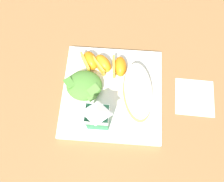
{
  "coord_description": "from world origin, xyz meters",
  "views": [
    {
      "loc": [
        -0.02,
        0.23,
        0.64
      ],
      "look_at": [
        0.0,
        0.0,
        0.03
      ],
      "focal_mm": 37.61,
      "sensor_mm": 36.0,
      "label": 1
    }
  ],
  "objects_px": {
    "paper_napkin": "(195,97)",
    "green_salad_pile": "(84,85)",
    "orange_wedge_middle": "(102,64)",
    "orange_wedge_rear": "(90,61)",
    "milk_carton": "(97,116)",
    "white_plate": "(112,93)",
    "orange_wedge_front": "(120,67)",
    "cheesy_pizza_bread": "(138,91)"
  },
  "relations": [
    {
      "from": "white_plate",
      "to": "orange_wedge_rear",
      "type": "relative_size",
      "value": 4.0
    },
    {
      "from": "white_plate",
      "to": "green_salad_pile",
      "type": "height_order",
      "value": "green_salad_pile"
    },
    {
      "from": "green_salad_pile",
      "to": "orange_wedge_middle",
      "type": "bearing_deg",
      "value": -122.16
    },
    {
      "from": "milk_carton",
      "to": "orange_wedge_front",
      "type": "distance_m",
      "value": 0.17
    },
    {
      "from": "orange_wedge_front",
      "to": "orange_wedge_rear",
      "type": "height_order",
      "value": "same"
    },
    {
      "from": "cheesy_pizza_bread",
      "to": "milk_carton",
      "type": "xyz_separation_m",
      "value": [
        0.1,
        0.09,
        0.04
      ]
    },
    {
      "from": "white_plate",
      "to": "orange_wedge_front",
      "type": "xyz_separation_m",
      "value": [
        -0.02,
        -0.07,
        0.03
      ]
    },
    {
      "from": "orange_wedge_rear",
      "to": "orange_wedge_middle",
      "type": "bearing_deg",
      "value": 169.93
    },
    {
      "from": "green_salad_pile",
      "to": "milk_carton",
      "type": "distance_m",
      "value": 0.11
    },
    {
      "from": "orange_wedge_rear",
      "to": "paper_napkin",
      "type": "height_order",
      "value": "orange_wedge_rear"
    },
    {
      "from": "green_salad_pile",
      "to": "paper_napkin",
      "type": "bearing_deg",
      "value": -179.98
    },
    {
      "from": "green_salad_pile",
      "to": "milk_carton",
      "type": "bearing_deg",
      "value": 117.06
    },
    {
      "from": "green_salad_pile",
      "to": "milk_carton",
      "type": "xyz_separation_m",
      "value": [
        -0.05,
        0.09,
        0.04
      ]
    },
    {
      "from": "paper_napkin",
      "to": "orange_wedge_middle",
      "type": "bearing_deg",
      "value": -14.66
    },
    {
      "from": "cheesy_pizza_bread",
      "to": "orange_wedge_rear",
      "type": "xyz_separation_m",
      "value": [
        0.14,
        -0.08,
        0.0
      ]
    },
    {
      "from": "orange_wedge_rear",
      "to": "paper_napkin",
      "type": "bearing_deg",
      "value": 165.88
    },
    {
      "from": "orange_wedge_front",
      "to": "paper_napkin",
      "type": "relative_size",
      "value": 0.58
    },
    {
      "from": "milk_carton",
      "to": "orange_wedge_middle",
      "type": "distance_m",
      "value": 0.17
    },
    {
      "from": "white_plate",
      "to": "orange_wedge_rear",
      "type": "distance_m",
      "value": 0.11
    },
    {
      "from": "paper_napkin",
      "to": "green_salad_pile",
      "type": "bearing_deg",
      "value": 0.02
    },
    {
      "from": "cheesy_pizza_bread",
      "to": "orange_wedge_front",
      "type": "relative_size",
      "value": 2.82
    },
    {
      "from": "milk_carton",
      "to": "white_plate",
      "type": "bearing_deg",
      "value": -108.86
    },
    {
      "from": "paper_napkin",
      "to": "orange_wedge_rear",
      "type": "bearing_deg",
      "value": -14.12
    },
    {
      "from": "orange_wedge_front",
      "to": "paper_napkin",
      "type": "xyz_separation_m",
      "value": [
        -0.22,
        0.07,
        -0.03
      ]
    },
    {
      "from": "white_plate",
      "to": "orange_wedge_front",
      "type": "distance_m",
      "value": 0.08
    },
    {
      "from": "milk_carton",
      "to": "cheesy_pizza_bread",
      "type": "bearing_deg",
      "value": -138.18
    },
    {
      "from": "white_plate",
      "to": "green_salad_pile",
      "type": "distance_m",
      "value": 0.08
    },
    {
      "from": "orange_wedge_middle",
      "to": "orange_wedge_rear",
      "type": "xyz_separation_m",
      "value": [
        0.04,
        -0.01,
        0.0
      ]
    },
    {
      "from": "cheesy_pizza_bread",
      "to": "milk_carton",
      "type": "height_order",
      "value": "milk_carton"
    },
    {
      "from": "cheesy_pizza_bread",
      "to": "orange_wedge_rear",
      "type": "height_order",
      "value": "orange_wedge_rear"
    },
    {
      "from": "green_salad_pile",
      "to": "cheesy_pizza_bread",
      "type": "bearing_deg",
      "value": 178.53
    },
    {
      "from": "white_plate",
      "to": "orange_wedge_middle",
      "type": "xyz_separation_m",
      "value": [
        0.03,
        -0.08,
        0.03
      ]
    },
    {
      "from": "cheesy_pizza_bread",
      "to": "orange_wedge_rear",
      "type": "relative_size",
      "value": 2.56
    },
    {
      "from": "orange_wedge_front",
      "to": "orange_wedge_middle",
      "type": "distance_m",
      "value": 0.05
    },
    {
      "from": "milk_carton",
      "to": "orange_wedge_middle",
      "type": "xyz_separation_m",
      "value": [
        0.0,
        -0.17,
        -0.04
      ]
    },
    {
      "from": "green_salad_pile",
      "to": "orange_wedge_rear",
      "type": "height_order",
      "value": "same"
    },
    {
      "from": "milk_carton",
      "to": "orange_wedge_middle",
      "type": "relative_size",
      "value": 1.59
    },
    {
      "from": "orange_wedge_middle",
      "to": "orange_wedge_rear",
      "type": "distance_m",
      "value": 0.04
    },
    {
      "from": "paper_napkin",
      "to": "cheesy_pizza_bread",
      "type": "bearing_deg",
      "value": 1.34
    },
    {
      "from": "green_salad_pile",
      "to": "milk_carton",
      "type": "height_order",
      "value": "milk_carton"
    },
    {
      "from": "green_salad_pile",
      "to": "orange_wedge_front",
      "type": "relative_size",
      "value": 1.7
    },
    {
      "from": "cheesy_pizza_bread",
      "to": "green_salad_pile",
      "type": "bearing_deg",
      "value": -1.47
    }
  ]
}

